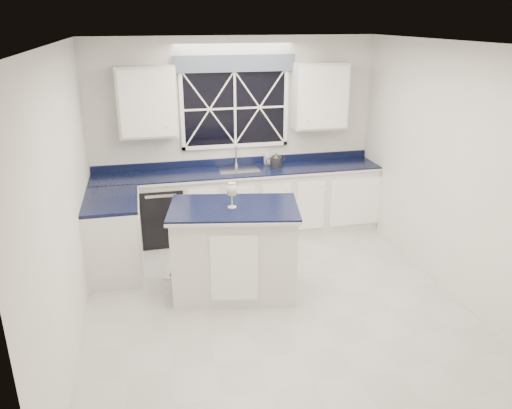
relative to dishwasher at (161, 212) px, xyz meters
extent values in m
plane|color=#B6B6B1|center=(1.10, -1.95, -0.41)|extent=(4.50, 4.50, 0.00)
cube|color=silver|center=(1.10, 0.30, 0.94)|extent=(4.00, 0.10, 2.70)
cube|color=silver|center=(1.10, 0.00, 0.04)|extent=(3.98, 0.60, 0.90)
cube|color=silver|center=(-0.60, -0.80, 0.04)|extent=(0.60, 1.00, 0.90)
cube|color=black|center=(1.10, 0.00, 0.51)|extent=(3.98, 0.64, 0.04)
cube|color=black|center=(0.00, 0.00, 0.00)|extent=(0.60, 0.58, 0.82)
cube|color=black|center=(1.10, 0.27, 1.34)|extent=(1.40, 0.02, 1.00)
cube|color=slate|center=(1.10, 0.21, 1.94)|extent=(1.65, 0.04, 0.22)
cube|color=silver|center=(-0.07, 0.13, 1.49)|extent=(0.75, 0.34, 0.90)
cube|color=silver|center=(2.28, 0.13, 1.49)|extent=(0.75, 0.34, 0.90)
cylinder|color=#B6B6B8|center=(1.10, 0.22, 0.55)|extent=(0.05, 0.05, 0.04)
cylinder|color=#B6B6B8|center=(1.10, 0.22, 0.69)|extent=(0.02, 0.02, 0.28)
cylinder|color=#B6B6B8|center=(1.10, 0.13, 0.82)|extent=(0.02, 0.18, 0.02)
cube|color=silver|center=(0.73, -1.60, 0.08)|extent=(1.43, 1.00, 0.98)
cube|color=black|center=(0.73, -1.60, 0.59)|extent=(1.51, 1.07, 0.04)
cube|color=beige|center=(0.69, -0.92, -0.40)|extent=(1.51, 1.10, 0.01)
cube|color=#0F1A33|center=(0.69, -0.92, -0.39)|extent=(1.33, 0.92, 0.01)
cylinder|color=#29292B|center=(1.64, 0.04, 0.60)|extent=(0.18, 0.18, 0.14)
cone|color=#29292B|center=(1.64, 0.04, 0.70)|extent=(0.15, 0.15, 0.06)
torus|color=#29292B|center=(1.55, 0.05, 0.61)|extent=(0.12, 0.02, 0.12)
cylinder|color=#29292B|center=(1.74, 0.04, 0.62)|extent=(0.07, 0.02, 0.09)
cylinder|color=silver|center=(0.71, -1.62, 0.62)|extent=(0.09, 0.09, 0.01)
cylinder|color=silver|center=(0.71, -1.62, 0.70)|extent=(0.01, 0.01, 0.15)
ellipsoid|color=silver|center=(0.71, -1.62, 0.82)|extent=(0.12, 0.12, 0.15)
cylinder|color=tan|center=(0.71, -1.62, 0.79)|extent=(0.10, 0.10, 0.06)
imported|color=silver|center=(1.56, 0.22, 0.64)|extent=(0.10, 0.10, 0.21)
camera|label=1|loc=(-0.15, -6.51, 2.51)|focal=35.00mm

